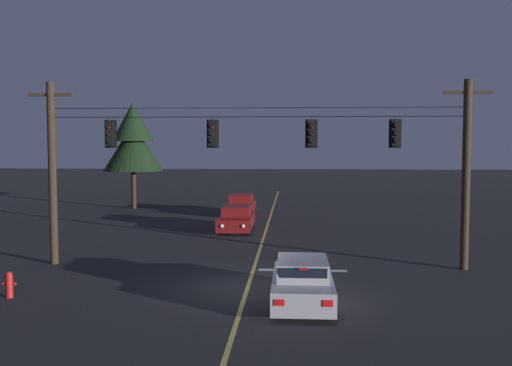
{
  "coord_description": "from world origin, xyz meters",
  "views": [
    {
      "loc": [
        1.53,
        -19.16,
        4.88
      ],
      "look_at": [
        0.0,
        4.4,
        3.25
      ],
      "focal_mm": 40.47,
      "sensor_mm": 36.0,
      "label": 1
    }
  ],
  "objects": [
    {
      "name": "signal_span_assembly",
      "position": [
        0.0,
        3.4,
        3.81
      ],
      "size": [
        18.1,
        0.32,
        7.32
      ],
      "color": "#38281C",
      "rests_on": "ground"
    },
    {
      "name": "fire_hydrant",
      "position": [
        -7.42,
        -1.76,
        0.44
      ],
      "size": [
        0.44,
        0.22,
        0.84
      ],
      "color": "red",
      "rests_on": "ground"
    },
    {
      "name": "car_oncoming_trailing",
      "position": [
        -2.06,
        20.06,
        0.65
      ],
      "size": [
        1.8,
        4.42,
        1.39
      ],
      "color": "maroon",
      "rests_on": "ground"
    },
    {
      "name": "tree_verge_far",
      "position": [
        -10.4,
        23.14,
        5.12
      ],
      "size": [
        4.42,
        4.42,
        7.91
      ],
      "color": "#332316",
      "rests_on": "ground"
    },
    {
      "name": "stop_bar_paint",
      "position": [
        1.9,
        2.8,
        0.0
      ],
      "size": [
        3.4,
        0.36,
        0.01
      ],
      "primitive_type": "cube",
      "color": "silver",
      "rests_on": "ground"
    },
    {
      "name": "traffic_light_centre",
      "position": [
        2.23,
        3.38,
        5.26
      ],
      "size": [
        0.48,
        0.41,
        1.22
      ],
      "color": "black"
    },
    {
      "name": "traffic_light_right_inner",
      "position": [
        5.46,
        3.38,
        5.26
      ],
      "size": [
        0.48,
        0.41,
        1.22
      ],
      "color": "black"
    },
    {
      "name": "lane_centre_stripe",
      "position": [
        0.0,
        9.4,
        0.0
      ],
      "size": [
        0.14,
        60.0,
        0.01
      ],
      "primitive_type": "cube",
      "color": "#D1C64C",
      "rests_on": "ground"
    },
    {
      "name": "traffic_light_left_inner",
      "position": [
        -1.66,
        3.38,
        5.26
      ],
      "size": [
        0.48,
        0.41,
        1.22
      ],
      "color": "black"
    },
    {
      "name": "traffic_light_leftmost",
      "position": [
        -5.77,
        3.38,
        5.26
      ],
      "size": [
        0.48,
        0.41,
        1.22
      ],
      "color": "black"
    },
    {
      "name": "car_oncoming_lead",
      "position": [
        -1.64,
        12.76,
        0.65
      ],
      "size": [
        1.8,
        4.42,
        1.39
      ],
      "color": "maroon",
      "rests_on": "ground"
    },
    {
      "name": "car_waiting_near_lane",
      "position": [
        1.82,
        -1.8,
        0.65
      ],
      "size": [
        1.8,
        4.33,
        1.39
      ],
      "color": "#A5A5AD",
      "rests_on": "ground"
    },
    {
      "name": "ground_plane",
      "position": [
        0.0,
        0.0,
        0.0
      ],
      "size": [
        180.0,
        180.0,
        0.0
      ],
      "primitive_type": "plane",
      "color": "#28282B"
    }
  ]
}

